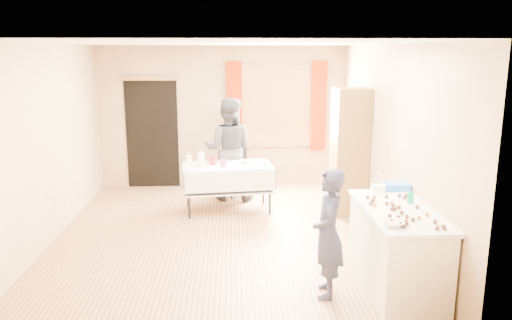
{
  "coord_description": "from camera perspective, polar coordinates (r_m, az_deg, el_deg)",
  "views": [
    {
      "loc": [
        0.16,
        -6.46,
        2.52
      ],
      "look_at": [
        0.49,
        0.0,
        1.09
      ],
      "focal_mm": 35.0,
      "sensor_mm": 36.0,
      "label": 1
    }
  ],
  "objects": [
    {
      "name": "floor",
      "position": [
        6.94,
        -4.07,
        -8.92
      ],
      "size": [
        4.5,
        5.5,
        0.02
      ],
      "primitive_type": "cube",
      "color": "#9E7047",
      "rests_on": "ground"
    },
    {
      "name": "ceiling",
      "position": [
        6.46,
        -4.44,
        13.25
      ],
      "size": [
        4.5,
        5.5,
        0.02
      ],
      "primitive_type": "cube",
      "color": "white",
      "rests_on": "floor"
    },
    {
      "name": "wall_back",
      "position": [
        9.3,
        -3.86,
        4.92
      ],
      "size": [
        4.5,
        0.02,
        2.6
      ],
      "primitive_type": "cube",
      "color": "tan",
      "rests_on": "floor"
    },
    {
      "name": "wall_front",
      "position": [
        3.9,
        -5.15,
        -5.78
      ],
      "size": [
        4.5,
        0.02,
        2.6
      ],
      "primitive_type": "cube",
      "color": "tan",
      "rests_on": "floor"
    },
    {
      "name": "wall_left",
      "position": [
        7.01,
        -23.06,
        1.46
      ],
      "size": [
        0.02,
        5.5,
        2.6
      ],
      "primitive_type": "cube",
      "color": "tan",
      "rests_on": "floor"
    },
    {
      "name": "wall_right",
      "position": [
        6.9,
        14.88,
        1.89
      ],
      "size": [
        0.02,
        5.5,
        2.6
      ],
      "primitive_type": "cube",
      "color": "tan",
      "rests_on": "floor"
    },
    {
      "name": "window_frame",
      "position": [
        9.27,
        2.34,
        6.16
      ],
      "size": [
        1.32,
        0.06,
        1.52
      ],
      "primitive_type": "cube",
      "color": "olive",
      "rests_on": "wall_back"
    },
    {
      "name": "window_pane",
      "position": [
        9.26,
        2.35,
        6.15
      ],
      "size": [
        1.2,
        0.02,
        1.4
      ],
      "primitive_type": "cube",
      "color": "white",
      "rests_on": "wall_back"
    },
    {
      "name": "curtain_left",
      "position": [
        9.19,
        -2.51,
        6.1
      ],
      "size": [
        0.28,
        0.06,
        1.65
      ],
      "primitive_type": "cube",
      "color": "#961E00",
      "rests_on": "wall_back"
    },
    {
      "name": "curtain_right",
      "position": [
        9.33,
        7.17,
        6.11
      ],
      "size": [
        0.28,
        0.06,
        1.65
      ],
      "primitive_type": "cube",
      "color": "#961E00",
      "rests_on": "wall_back"
    },
    {
      "name": "doorway",
      "position": [
        9.43,
        -11.77,
        2.94
      ],
      "size": [
        0.95,
        0.04,
        2.0
      ],
      "primitive_type": "cube",
      "color": "black",
      "rests_on": "floor"
    },
    {
      "name": "door_lintel",
      "position": [
        9.29,
        -12.08,
        9.13
      ],
      "size": [
        1.05,
        0.06,
        0.08
      ],
      "primitive_type": "cube",
      "color": "olive",
      "rests_on": "wall_back"
    },
    {
      "name": "cabinet",
      "position": [
        7.87,
        10.61,
        0.98
      ],
      "size": [
        0.5,
        0.6,
        1.96
      ],
      "primitive_type": "cube",
      "color": "brown",
      "rests_on": "floor"
    },
    {
      "name": "counter",
      "position": [
        5.54,
        15.74,
        -9.88
      ],
      "size": [
        0.71,
        1.51,
        0.91
      ],
      "color": "#EEE4C3",
      "rests_on": "floor"
    },
    {
      "name": "party_table",
      "position": [
        7.93,
        -3.24,
        -2.69
      ],
      "size": [
        1.49,
        0.89,
        0.75
      ],
      "rotation": [
        0.0,
        0.0,
        0.12
      ],
      "color": "black",
      "rests_on": "floor"
    },
    {
      "name": "chair",
      "position": [
        8.81,
        -2.04,
        -2.19
      ],
      "size": [
        0.48,
        0.48,
        0.97
      ],
      "rotation": [
        0.0,
        0.0,
        0.25
      ],
      "color": "black",
      "rests_on": "floor"
    },
    {
      "name": "girl",
      "position": [
        5.22,
        8.27,
        -8.33
      ],
      "size": [
        0.59,
        0.47,
        1.35
      ],
      "primitive_type": "imported",
      "rotation": [
        0.0,
        0.0,
        -1.72
      ],
      "color": "#1E223C",
      "rests_on": "floor"
    },
    {
      "name": "woman",
      "position": [
        8.47,
        -3.14,
        1.24
      ],
      "size": [
        1.08,
        0.96,
        1.74
      ],
      "primitive_type": "imported",
      "rotation": [
        0.0,
        0.0,
        2.96
      ],
      "color": "black",
      "rests_on": "floor"
    },
    {
      "name": "soda_can",
      "position": [
        5.6,
        17.23,
        -4.14
      ],
      "size": [
        0.08,
        0.08,
        0.12
      ],
      "primitive_type": "cylinder",
      "rotation": [
        0.0,
        0.0,
        0.32
      ],
      "color": "#099553",
      "rests_on": "counter"
    },
    {
      "name": "mixing_bowl",
      "position": [
        4.86,
        15.38,
        -7.0
      ],
      "size": [
        0.22,
        0.22,
        0.05
      ],
      "primitive_type": "imported",
      "rotation": [
        0.0,
        0.0,
        -0.04
      ],
      "color": "white",
      "rests_on": "counter"
    },
    {
      "name": "foam_block",
      "position": [
        5.96,
        13.78,
        -3.15
      ],
      "size": [
        0.16,
        0.12,
        0.08
      ],
      "primitive_type": "cube",
      "rotation": [
        0.0,
        0.0,
        -0.12
      ],
      "color": "white",
      "rests_on": "counter"
    },
    {
      "name": "blue_basket",
      "position": [
        6.08,
        15.67,
        -2.95
      ],
      "size": [
        0.3,
        0.2,
        0.08
      ],
      "primitive_type": "cube",
      "rotation": [
        0.0,
        0.0,
        -0.0
      ],
      "color": "blue",
      "rests_on": "counter"
    },
    {
      "name": "pitcher",
      "position": [
        7.7,
        -6.3,
        -0.04
      ],
      "size": [
        0.14,
        0.14,
        0.22
      ],
      "primitive_type": "cylinder",
      "rotation": [
        0.0,
        0.0,
        0.33
      ],
      "color": "silver",
      "rests_on": "party_table"
    },
    {
      "name": "cup_red",
      "position": [
        7.89,
        -4.94,
        -0.13
      ],
      "size": [
        0.22,
        0.22,
        0.11
      ],
      "primitive_type": "imported",
      "rotation": [
        0.0,
        0.0,
        0.35
      ],
      "color": "#B91F34",
      "rests_on": "party_table"
    },
    {
      "name": "cup_rainbow",
      "position": [
        7.68,
        -3.73,
        -0.41
      ],
      "size": [
        0.14,
        0.14,
        0.12
      ],
      "primitive_type": "imported",
      "rotation": [
        0.0,
        0.0,
        -0.06
      ],
      "color": "red",
      "rests_on": "party_table"
    },
    {
      "name": "small_bowl",
      "position": [
        7.97,
        -1.18,
        -0.17
      ],
      "size": [
        0.19,
        0.19,
        0.05
      ],
      "primitive_type": "imported",
      "rotation": [
        0.0,
        0.0,
        -0.09
      ],
      "color": "white",
      "rests_on": "party_table"
    },
    {
      "name": "pastry_tray",
      "position": [
        7.81,
        0.4,
        -0.53
      ],
      "size": [
        0.31,
        0.24,
        0.02
      ],
      "primitive_type": "cube",
      "rotation": [
        0.0,
        0.0,
        0.17
      ],
      "color": "white",
      "rests_on": "party_table"
    },
    {
      "name": "bottle",
      "position": [
        7.97,
        -7.66,
        0.23
      ],
      "size": [
        0.11,
        0.11,
        0.19
      ],
      "primitive_type": "imported",
      "rotation": [
        0.0,
        0.0,
        0.16
      ],
      "color": "white",
      "rests_on": "party_table"
    },
    {
      "name": "cake_balls",
      "position": [
        5.26,
        16.13,
        -5.6
      ],
      "size": [
        0.52,
        1.08,
        0.04
      ],
      "color": "#3F2314",
      "rests_on": "counter"
    }
  ]
}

